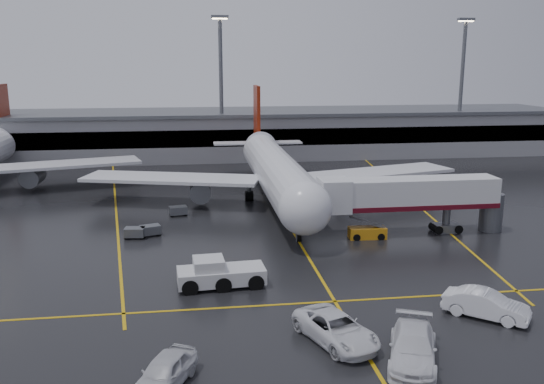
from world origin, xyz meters
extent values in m
plane|color=black|center=(0.00, 0.00, 0.00)|extent=(220.00, 220.00, 0.00)
cube|color=gold|center=(0.00, 0.00, 0.01)|extent=(0.25, 90.00, 0.02)
cube|color=gold|center=(0.00, -22.00, 0.01)|extent=(60.00, 0.25, 0.02)
cube|color=gold|center=(-20.00, 10.00, 0.01)|extent=(9.99, 69.35, 0.02)
cube|color=gold|center=(18.00, 10.00, 0.01)|extent=(7.57, 69.64, 0.02)
cube|color=gray|center=(0.00, 48.00, 4.00)|extent=(120.00, 18.00, 8.00)
cube|color=black|center=(0.00, 39.20, 4.50)|extent=(120.00, 0.40, 3.00)
cube|color=#595B60|center=(0.00, 48.00, 8.30)|extent=(122.00, 19.00, 0.60)
cylinder|color=#595B60|center=(-5.00, 42.00, 12.50)|extent=(0.70, 0.70, 25.00)
cube|color=#595B60|center=(-5.00, 42.00, 25.20)|extent=(3.00, 1.20, 0.50)
cube|color=#FFE5B2|center=(-5.00, 42.00, 24.90)|extent=(2.60, 0.90, 0.20)
cylinder|color=#595B60|center=(40.00, 42.00, 12.50)|extent=(0.70, 0.70, 25.00)
cube|color=#595B60|center=(40.00, 42.00, 25.20)|extent=(3.00, 1.20, 0.50)
cube|color=#FFE5B2|center=(40.00, 42.00, 24.90)|extent=(2.60, 0.90, 0.20)
cylinder|color=silver|center=(0.00, 8.00, 4.20)|extent=(5.20, 36.00, 5.20)
sphere|color=silver|center=(0.00, -10.00, 4.20)|extent=(5.20, 5.20, 5.20)
cone|color=silver|center=(0.00, 29.00, 4.80)|extent=(4.94, 8.00, 4.94)
cube|color=maroon|center=(0.00, 30.00, 9.70)|extent=(0.50, 5.50, 8.50)
cube|color=silver|center=(0.00, 29.00, 5.00)|extent=(14.00, 3.00, 0.25)
cube|color=silver|center=(-13.00, 10.00, 3.40)|extent=(22.80, 11.83, 0.40)
cube|color=silver|center=(13.00, 10.00, 3.40)|extent=(22.80, 11.83, 0.40)
cylinder|color=#595B60|center=(-9.50, 9.00, 2.00)|extent=(2.60, 4.50, 2.60)
cylinder|color=#595B60|center=(9.50, 9.00, 2.00)|extent=(2.60, 4.50, 2.60)
cylinder|color=#595B60|center=(0.00, -7.00, 1.00)|extent=(0.56, 0.56, 2.00)
cylinder|color=#595B60|center=(-3.20, 11.00, 1.00)|extent=(0.56, 0.56, 2.00)
cylinder|color=#595B60|center=(3.20, 11.00, 1.00)|extent=(0.56, 0.56, 2.00)
cylinder|color=black|center=(0.00, -7.00, 0.45)|extent=(0.40, 1.10, 1.10)
cylinder|color=black|center=(-3.20, 11.00, 0.55)|extent=(1.00, 1.40, 1.40)
cylinder|color=black|center=(3.20, 11.00, 0.55)|extent=(1.00, 1.40, 1.40)
cone|color=silver|center=(-42.00, 41.00, 4.80)|extent=(4.94, 8.00, 4.94)
cube|color=maroon|center=(-42.00, 42.00, 9.70)|extent=(0.50, 5.50, 8.50)
cube|color=silver|center=(-42.00, 41.00, 5.00)|extent=(14.00, 3.00, 0.25)
cube|color=silver|center=(-29.00, 22.00, 3.40)|extent=(22.80, 11.83, 0.40)
cylinder|color=#595B60|center=(-32.50, 21.00, 2.00)|extent=(2.60, 4.50, 2.60)
cube|color=silver|center=(12.00, -6.00, 4.40)|extent=(18.00, 3.20, 3.00)
cube|color=#520815|center=(12.00, -6.00, 3.10)|extent=(18.00, 3.30, 0.50)
cube|color=silver|center=(3.80, -6.00, 4.40)|extent=(3.00, 3.40, 3.30)
cylinder|color=#595B60|center=(16.00, -6.00, 1.50)|extent=(0.80, 0.80, 3.00)
cube|color=#595B60|center=(16.00, -6.00, 0.45)|extent=(2.60, 1.60, 0.90)
cylinder|color=#595B60|center=(21.00, -6.00, 2.00)|extent=(2.40, 2.40, 4.00)
cylinder|color=black|center=(14.90, -6.00, 0.45)|extent=(0.90, 1.80, 0.90)
cylinder|color=black|center=(17.10, -6.00, 0.45)|extent=(0.90, 1.80, 0.90)
cube|color=silver|center=(-8.28, -17.73, 0.89)|extent=(7.12, 3.24, 1.19)
cube|color=silver|center=(-9.27, -17.80, 1.89)|extent=(2.54, 2.54, 0.99)
cube|color=black|center=(-9.27, -17.80, 1.89)|extent=(2.28, 2.28, 0.89)
cylinder|color=black|center=(-10.86, -17.91, 0.55)|extent=(1.49, 3.06, 1.29)
cylinder|color=black|center=(-8.28, -17.73, 0.55)|extent=(1.49, 3.06, 1.29)
cylinder|color=black|center=(-5.70, -17.56, 0.55)|extent=(1.49, 3.06, 1.29)
cube|color=orange|center=(7.13, -6.96, 0.57)|extent=(3.84, 1.77, 1.15)
cube|color=#595B60|center=(7.13, -6.96, 1.67)|extent=(3.67, 1.13, 1.31)
cylinder|color=black|center=(5.88, -6.90, 0.31)|extent=(0.83, 1.81, 0.73)
cylinder|color=black|center=(8.38, -7.03, 0.31)|extent=(0.83, 1.81, 0.73)
imported|color=white|center=(-1.49, -28.21, 0.92)|extent=(5.27, 7.31, 1.85)
imported|color=silver|center=(2.42, -31.31, 0.97)|extent=(5.06, 7.24, 1.95)
imported|color=white|center=(9.83, -26.08, 0.96)|extent=(5.78, 5.29, 1.92)
imported|color=silver|center=(-12.15, -32.00, 0.89)|extent=(4.13, 5.63, 1.78)
cube|color=#595B60|center=(-14.87, -3.10, 0.65)|extent=(2.31, 1.87, 0.90)
cylinder|color=black|center=(-15.47, -3.83, 0.18)|extent=(0.40, 0.20, 0.40)
cylinder|color=black|center=(-13.95, -3.32, 0.18)|extent=(0.40, 0.20, 0.40)
cylinder|color=black|center=(-15.79, -2.88, 0.18)|extent=(0.40, 0.20, 0.40)
cylinder|color=black|center=(-14.27, -2.37, 0.18)|extent=(0.40, 0.20, 0.40)
cube|color=#595B60|center=(-16.38, -3.74, 0.65)|extent=(2.14, 1.52, 0.90)
cylinder|color=black|center=(-17.24, -4.15, 0.18)|extent=(0.40, 0.20, 0.40)
cylinder|color=black|center=(-15.65, -4.33, 0.18)|extent=(0.40, 0.20, 0.40)
cylinder|color=black|center=(-17.12, -3.15, 0.18)|extent=(0.40, 0.20, 0.40)
cylinder|color=black|center=(-15.53, -3.34, 0.18)|extent=(0.40, 0.20, 0.40)
cube|color=#595B60|center=(-12.18, 4.56, 0.65)|extent=(2.21, 1.66, 0.90)
cylinder|color=black|center=(-12.87, 3.92, 0.18)|extent=(0.40, 0.20, 0.40)
cylinder|color=black|center=(-11.30, 4.22, 0.18)|extent=(0.40, 0.20, 0.40)
cylinder|color=black|center=(-13.06, 4.90, 0.18)|extent=(0.40, 0.20, 0.40)
cylinder|color=black|center=(-11.49, 5.20, 0.18)|extent=(0.40, 0.20, 0.40)
camera|label=1|loc=(-10.19, -60.99, 17.56)|focal=37.76mm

